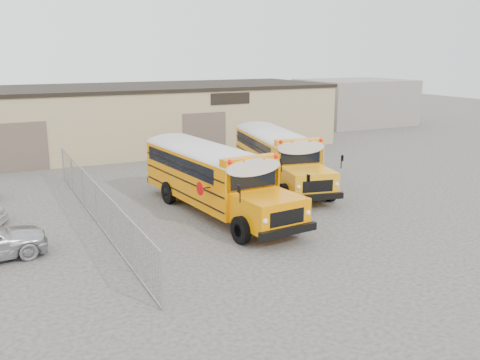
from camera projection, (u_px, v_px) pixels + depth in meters
name	position (u px, v px, depth m)	size (l,w,h in m)	color
ground	(253.00, 222.00, 22.83)	(120.00, 120.00, 0.00)	#3C3A37
warehouse	(129.00, 117.00, 39.71)	(30.20, 10.20, 4.67)	tan
chainlink_fence	(95.00, 202.00, 22.66)	(0.07, 18.07, 1.81)	#999CA2
distant_building_right	(354.00, 102.00, 53.56)	(10.00, 8.00, 4.40)	gray
school_bus_left	(156.00, 151.00, 29.36)	(3.62, 10.70, 3.07)	orange
school_bus_right	(248.00, 136.00, 35.06)	(4.31, 10.41, 2.96)	#FAA514
tarp_bundle	(241.00, 203.00, 23.28)	(1.00, 0.95, 1.30)	black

